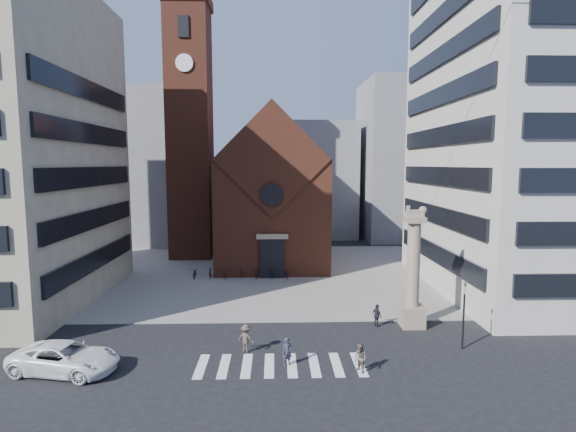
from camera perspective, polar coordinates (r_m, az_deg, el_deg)
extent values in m
plane|color=black|center=(30.02, -2.12, -16.00)|extent=(120.00, 120.00, 0.00)
cube|color=gray|center=(48.11, -1.97, -7.23)|extent=(46.00, 30.00, 0.05)
cube|color=brown|center=(53.00, -1.97, 0.62)|extent=(12.00, 16.00, 12.00)
cube|color=maroon|center=(53.11, -1.99, 7.12)|extent=(12.00, 15.40, 12.00)
cube|color=brown|center=(44.76, -2.04, 7.21)|extent=(11.76, 0.50, 11.76)
cylinder|color=black|center=(44.41, -2.03, 2.69)|extent=(2.20, 0.30, 2.20)
cube|color=black|center=(45.57, -1.99, -5.47)|extent=(2.40, 0.30, 4.00)
cube|color=tan|center=(45.09, -2.00, -2.62)|extent=(3.20, 0.40, 0.50)
cube|color=brown|center=(56.74, -12.30, 9.97)|extent=(5.00, 5.00, 30.00)
cube|color=maroon|center=(59.75, -12.71, 25.07)|extent=(5.50, 5.50, 1.20)
cylinder|color=white|center=(55.28, -13.03, 18.42)|extent=(2.00, 0.20, 2.00)
cube|color=black|center=(56.24, -13.15, 22.41)|extent=(1.20, 0.20, 2.40)
cube|color=beige|center=(46.49, 29.66, 11.27)|extent=(18.00, 22.00, 32.00)
cube|color=gray|center=(70.66, -18.46, 5.85)|extent=(16.00, 14.00, 22.00)
cube|color=gray|center=(72.98, 2.82, 4.62)|extent=(14.00, 12.00, 18.00)
cube|color=gray|center=(73.02, 15.73, 6.74)|extent=(16.00, 14.00, 24.00)
cube|color=tan|center=(33.98, 15.43, -12.15)|extent=(1.60, 1.60, 1.50)
cylinder|color=tan|center=(32.98, 15.63, -5.96)|extent=(0.90, 0.90, 6.00)
cube|color=tan|center=(32.45, 15.80, -0.44)|extent=(1.30, 1.30, 0.40)
cube|color=tan|center=(32.40, 15.83, 0.27)|extent=(1.20, 0.50, 0.55)
sphere|color=tan|center=(32.55, 16.76, 0.71)|extent=(0.56, 0.56, 0.56)
cube|color=tan|center=(32.22, 15.00, 0.97)|extent=(0.25, 0.15, 0.35)
cylinder|color=black|center=(30.78, 21.37, -12.40)|extent=(0.12, 0.12, 3.50)
imported|color=black|center=(30.17, 21.55, -8.53)|extent=(0.13, 0.16, 0.80)
imported|color=white|center=(28.95, -26.46, -15.84)|extent=(6.33, 3.81, 1.64)
imported|color=#313042|center=(26.92, -0.10, -16.86)|extent=(0.71, 0.61, 1.64)
imported|color=#63564F|center=(26.41, 9.17, -17.44)|extent=(0.96, 1.00, 1.63)
imported|color=#222329|center=(33.33, 11.22, -12.29)|extent=(0.76, 1.04, 1.63)
imported|color=#4C3B32|center=(28.72, -5.34, -15.21)|extent=(1.30, 1.08, 1.75)
imported|color=black|center=(46.75, -11.75, -7.10)|extent=(0.84, 2.01, 1.03)
imported|color=black|center=(46.49, -9.85, -7.06)|extent=(0.68, 1.94, 1.14)
imported|color=black|center=(46.31, -7.92, -7.15)|extent=(0.84, 2.01, 1.03)
imported|color=black|center=(46.15, -5.99, -7.10)|extent=(0.68, 1.94, 1.14)
imported|color=black|center=(46.08, -4.04, -7.18)|extent=(0.84, 2.01, 1.03)
imported|color=black|center=(46.03, -2.09, -7.11)|extent=(0.68, 1.94, 1.14)
imported|color=black|center=(46.05, -0.14, -7.17)|extent=(0.84, 2.01, 1.03)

